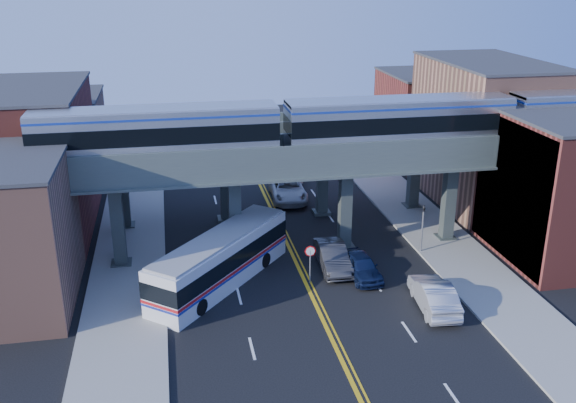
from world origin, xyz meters
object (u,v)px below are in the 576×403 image
at_px(car_lane_c, 288,189).
at_px(car_lane_b, 333,257).
at_px(car_lane_a, 361,266).
at_px(transit_train, 399,121).
at_px(stop_sign, 310,258).
at_px(car_parked_curb, 434,295).
at_px(transit_bus, 221,260).
at_px(car_lane_d, 288,169).
at_px(traffic_signal, 423,223).

bearing_deg(car_lane_c, car_lane_b, -85.06).
distance_m(car_lane_a, car_lane_b, 2.23).
xyz_separation_m(transit_train, stop_sign, (-7.40, -5.00, -7.59)).
bearing_deg(transit_train, car_parked_curb, -94.64).
xyz_separation_m(car_lane_a, car_lane_b, (-1.56, 1.59, 0.07)).
relative_size(transit_train, car_lane_c, 7.68).
bearing_deg(car_parked_curb, transit_bus, -18.84).
bearing_deg(car_lane_d, car_lane_b, -87.96).
xyz_separation_m(transit_bus, car_lane_c, (7.32, 15.08, -0.75)).
bearing_deg(car_parked_curb, car_lane_d, -76.07).
bearing_deg(car_lane_a, transit_train, 47.37).
relative_size(transit_train, car_parked_curb, 9.15).
bearing_deg(stop_sign, traffic_signal, 18.63).
relative_size(car_lane_b, car_lane_c, 0.81).
bearing_deg(transit_train, car_lane_a, -128.69).
xyz_separation_m(stop_sign, car_lane_c, (1.60, 16.08, -0.87)).
xyz_separation_m(car_lane_d, car_parked_curb, (3.81, -26.82, 0.03)).
bearing_deg(car_lane_a, stop_sign, 178.84).
bearing_deg(transit_bus, car_parked_curb, -74.76).
relative_size(stop_sign, car_parked_curb, 0.49).
height_order(car_lane_b, car_parked_curb, car_parked_curb).
bearing_deg(car_parked_curb, traffic_signal, -100.72).
distance_m(transit_bus, car_lane_b, 7.78).
relative_size(car_lane_b, car_parked_curb, 0.97).
bearing_deg(transit_bus, car_lane_b, -44.42).
relative_size(car_lane_a, car_parked_curb, 0.86).
distance_m(transit_train, car_lane_b, 10.59).
distance_m(transit_train, car_parked_curb, 12.88).
height_order(car_lane_b, car_lane_c, car_lane_c).
bearing_deg(car_lane_b, car_lane_c, 93.52).
xyz_separation_m(car_lane_a, car_lane_d, (-0.73, 21.97, 0.07)).
bearing_deg(car_lane_b, car_lane_d, 89.68).
xyz_separation_m(traffic_signal, car_lane_b, (-6.92, -1.24, -1.44)).
relative_size(stop_sign, car_lane_b, 0.50).
bearing_deg(traffic_signal, transit_train, 126.82).
distance_m(stop_sign, car_lane_d, 22.33).
relative_size(transit_bus, car_lane_d, 1.91).
relative_size(traffic_signal, car_lane_b, 0.79).
bearing_deg(transit_bus, car_lane_d, 17.95).
distance_m(transit_bus, car_lane_a, 9.33).
xyz_separation_m(stop_sign, traffic_signal, (8.90, 3.00, 0.54)).
bearing_deg(traffic_signal, car_lane_d, 107.66).
bearing_deg(traffic_signal, stop_sign, -161.37).
relative_size(transit_bus, car_parked_curb, 2.09).
relative_size(car_lane_c, car_lane_d, 1.09).
xyz_separation_m(transit_train, traffic_signal, (1.50, -2.00, -7.05)).
relative_size(car_lane_a, car_lane_c, 0.72).
xyz_separation_m(transit_bus, car_parked_curb, (12.34, -5.67, -0.75)).
bearing_deg(car_lane_d, stop_sign, -92.85).
bearing_deg(car_lane_d, car_lane_a, -83.72).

